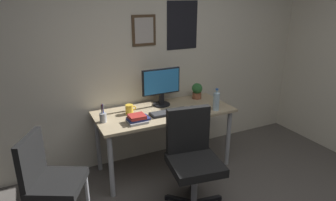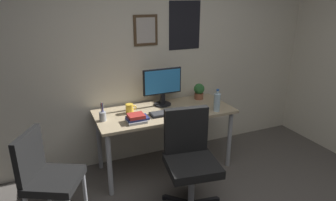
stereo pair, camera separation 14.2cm
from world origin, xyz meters
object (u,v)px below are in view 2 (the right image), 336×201
computer_mouse (194,108)px  coffee_mug_near (130,109)px  potted_plant (199,91)px  pen_cup (103,116)px  monitor (162,85)px  book_stack_left (137,118)px  side_chair (46,174)px  keyboard (169,112)px  water_bottle (217,102)px  office_chair (190,154)px

computer_mouse → coffee_mug_near: size_ratio=0.90×
potted_plant → pen_cup: size_ratio=0.98×
monitor → book_stack_left: 0.59m
side_chair → pen_cup: pen_cup is taller
computer_mouse → potted_plant: (0.23, 0.30, 0.09)m
computer_mouse → book_stack_left: 0.70m
keyboard → computer_mouse: size_ratio=3.91×
water_bottle → potted_plant: (0.01, 0.44, -0.00)m
computer_mouse → coffee_mug_near: (-0.69, 0.18, 0.03)m
computer_mouse → book_stack_left: bearing=-174.3°
office_chair → water_bottle: size_ratio=3.76×
side_chair → computer_mouse: side_chair is taller
computer_mouse → keyboard: bearing=179.8°
keyboard → pen_cup: bearing=172.9°
keyboard → potted_plant: potted_plant is taller
office_chair → pen_cup: bearing=135.1°
office_chair → pen_cup: office_chair is taller
keyboard → book_stack_left: (-0.39, -0.07, 0.02)m
side_chair → monitor: size_ratio=1.90×
monitor → potted_plant: 0.51m
coffee_mug_near → book_stack_left: coffee_mug_near is taller
monitor → coffee_mug_near: (-0.42, -0.10, -0.19)m
water_bottle → book_stack_left: bearing=175.8°
potted_plant → water_bottle: bearing=-91.9°
side_chair → potted_plant: potted_plant is taller
water_bottle → pen_cup: size_ratio=1.26×
coffee_mug_near → water_bottle: bearing=-19.5°
computer_mouse → water_bottle: bearing=-32.8°
computer_mouse → coffee_mug_near: 0.72m
pen_cup → book_stack_left: pen_cup is taller
side_chair → potted_plant: 1.96m
side_chair → computer_mouse: bearing=12.0°
pen_cup → book_stack_left: (0.31, -0.16, -0.02)m
monitor → book_stack_left: (-0.42, -0.35, -0.20)m
office_chair → book_stack_left: (-0.35, 0.50, 0.23)m
keyboard → pen_cup: pen_cup is taller
side_chair → pen_cup: bearing=36.0°
office_chair → keyboard: size_ratio=2.21×
computer_mouse → potted_plant: 0.39m
coffee_mug_near → book_stack_left: 0.25m
potted_plant → monitor: bearing=-177.8°
computer_mouse → water_bottle: (0.21, -0.14, 0.09)m
book_stack_left → computer_mouse: bearing=5.7°
office_chair → keyboard: 0.61m
coffee_mug_near → pen_cup: pen_cup is taller
computer_mouse → pen_cup: 1.01m
water_bottle → potted_plant: bearing=88.1°
side_chair → coffee_mug_near: 1.08m
keyboard → potted_plant: 0.61m
monitor → book_stack_left: monitor is taller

